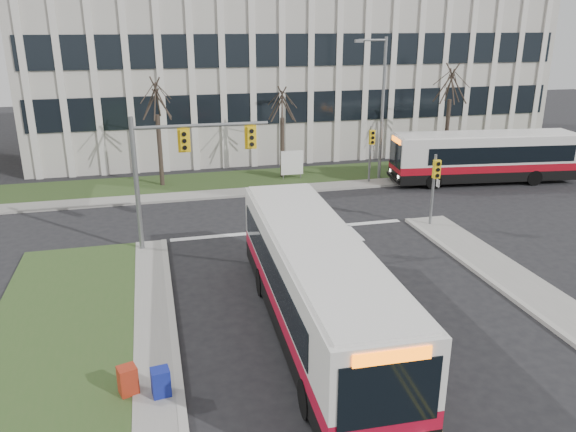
# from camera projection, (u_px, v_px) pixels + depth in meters

# --- Properties ---
(ground) EXTENTS (120.00, 120.00, 0.00)m
(ground) POSITION_uv_depth(u_px,v_px,m) (343.00, 304.00, 21.06)
(ground) COLOR black
(ground) RESTS_ON ground
(sidewalk_west) EXTENTS (1.20, 26.00, 0.14)m
(sidewalk_west) POSITION_uv_depth(u_px,v_px,m) (156.00, 419.00, 14.85)
(sidewalk_west) COLOR #9E9B93
(sidewalk_west) RESTS_ON ground
(sidewalk_cross) EXTENTS (44.00, 1.60, 0.14)m
(sidewalk_cross) POSITION_uv_depth(u_px,v_px,m) (338.00, 186.00, 36.13)
(sidewalk_cross) COLOR #9E9B93
(sidewalk_cross) RESTS_ON ground
(building_lawn) EXTENTS (44.00, 5.00, 0.12)m
(building_lawn) POSITION_uv_depth(u_px,v_px,m) (325.00, 175.00, 38.70)
(building_lawn) COLOR #324C20
(building_lawn) RESTS_ON ground
(office_building) EXTENTS (40.00, 16.00, 12.00)m
(office_building) POSITION_uv_depth(u_px,v_px,m) (284.00, 73.00, 47.78)
(office_building) COLOR #B6B0A8
(office_building) RESTS_ON ground
(mast_arm_signal) EXTENTS (6.11, 0.38, 6.20)m
(mast_arm_signal) POSITION_uv_depth(u_px,v_px,m) (173.00, 159.00, 24.96)
(mast_arm_signal) COLOR slate
(mast_arm_signal) RESTS_ON ground
(signal_pole_near) EXTENTS (0.34, 0.39, 3.80)m
(signal_pole_near) POSITION_uv_depth(u_px,v_px,m) (435.00, 180.00, 28.22)
(signal_pole_near) COLOR slate
(signal_pole_near) RESTS_ON ground
(signal_pole_far) EXTENTS (0.34, 0.39, 3.80)m
(signal_pole_far) POSITION_uv_depth(u_px,v_px,m) (371.00, 146.00, 36.02)
(signal_pole_far) COLOR slate
(signal_pole_far) RESTS_ON ground
(streetlight) EXTENTS (2.15, 0.25, 9.20)m
(streetlight) POSITION_uv_depth(u_px,v_px,m) (380.00, 102.00, 36.07)
(streetlight) COLOR slate
(streetlight) RESTS_ON ground
(directory_sign) EXTENTS (1.50, 0.12, 2.00)m
(directory_sign) POSITION_uv_depth(u_px,v_px,m) (292.00, 163.00, 37.31)
(directory_sign) COLOR slate
(directory_sign) RESTS_ON ground
(tree_left) EXTENTS (1.80, 1.80, 7.70)m
(tree_left) POSITION_uv_depth(u_px,v_px,m) (156.00, 100.00, 34.41)
(tree_left) COLOR #42352B
(tree_left) RESTS_ON ground
(tree_mid) EXTENTS (1.80, 1.80, 6.82)m
(tree_mid) POSITION_uv_depth(u_px,v_px,m) (282.00, 106.00, 36.63)
(tree_mid) COLOR #42352B
(tree_mid) RESTS_ON ground
(tree_right) EXTENTS (1.80, 1.80, 8.25)m
(tree_right) POSITION_uv_depth(u_px,v_px,m) (451.00, 85.00, 38.85)
(tree_right) COLOR #42352B
(tree_right) RESTS_ON ground
(bus_main) EXTENTS (3.20, 12.93, 3.43)m
(bus_main) POSITION_uv_depth(u_px,v_px,m) (315.00, 287.00, 18.54)
(bus_main) COLOR silver
(bus_main) RESTS_ON ground
(bus_cross) EXTENTS (12.22, 3.99, 3.20)m
(bus_cross) POSITION_uv_depth(u_px,v_px,m) (484.00, 158.00, 36.72)
(bus_cross) COLOR silver
(bus_cross) RESTS_ON ground
(newspaper_box_blue) EXTENTS (0.56, 0.51, 0.95)m
(newspaper_box_blue) POSITION_uv_depth(u_px,v_px,m) (161.00, 384.00, 15.61)
(newspaper_box_blue) COLOR navy
(newspaper_box_blue) RESTS_ON ground
(newspaper_box_red) EXTENTS (0.61, 0.58, 0.95)m
(newspaper_box_red) POSITION_uv_depth(u_px,v_px,m) (128.00, 382.00, 15.71)
(newspaper_box_red) COLOR #9C2814
(newspaper_box_red) RESTS_ON ground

